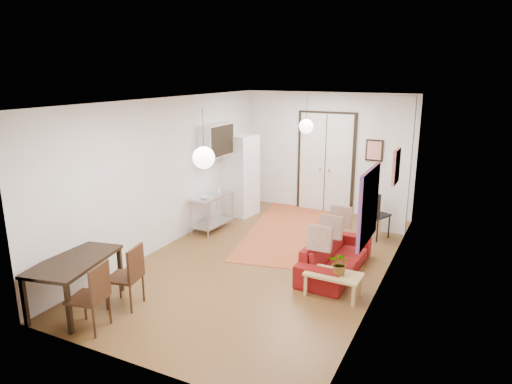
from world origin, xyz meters
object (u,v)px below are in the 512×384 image
at_px(kitchen_counter, 212,208).
at_px(fridge, 240,175).
at_px(dining_table, 74,265).
at_px(black_side_chair, 377,209).
at_px(sofa, 335,256).
at_px(dining_chair_far, 92,289).
at_px(dining_chair_near, 128,269).
at_px(coffee_table, 333,276).

distance_m(kitchen_counter, fridge, 1.37).
distance_m(fridge, dining_table, 5.10).
height_order(fridge, dining_table, fridge).
distance_m(fridge, black_side_chair, 3.31).
distance_m(sofa, black_side_chair, 2.13).
relative_size(sofa, black_side_chair, 1.94).
relative_size(sofa, dining_chair_far, 2.09).
height_order(dining_chair_near, dining_chair_far, same).
bearing_deg(dining_chair_near, dining_chair_far, -11.55).
height_order(fridge, black_side_chair, fridge).
height_order(coffee_table, fridge, fridge).
distance_m(kitchen_counter, dining_chair_far, 4.10).
bearing_deg(fridge, sofa, -28.13).
distance_m(coffee_table, dining_chair_far, 3.50).
bearing_deg(kitchen_counter, black_side_chair, 23.30).
relative_size(sofa, fridge, 1.02).
bearing_deg(dining_chair_far, coffee_table, 118.59).
distance_m(dining_chair_near, dining_chair_far, 0.70).
bearing_deg(kitchen_counter, dining_chair_near, -75.98).
relative_size(kitchen_counter, dining_chair_far, 1.12).
bearing_deg(dining_chair_far, dining_table, -124.72).
relative_size(fridge, dining_table, 1.28).
xyz_separation_m(dining_chair_near, black_side_chair, (2.70, 4.52, 0.05)).
distance_m(sofa, fridge, 3.81).
height_order(dining_chair_far, black_side_chair, black_side_chair).
bearing_deg(dining_table, black_side_chair, 56.38).
height_order(sofa, kitchen_counter, kitchen_counter).
distance_m(coffee_table, dining_table, 3.85).
relative_size(coffee_table, black_side_chair, 0.85).
bearing_deg(dining_table, dining_chair_far, -23.17).
xyz_separation_m(dining_table, dining_chair_near, (0.60, 0.44, -0.13)).
xyz_separation_m(kitchen_counter, black_side_chair, (3.30, 1.16, 0.11)).
height_order(sofa, fridge, fridge).
relative_size(sofa, coffee_table, 2.28).
bearing_deg(dining_chair_near, sofa, 123.33).
bearing_deg(coffee_table, kitchen_counter, 151.06).
xyz_separation_m(sofa, dining_chair_near, (-2.44, -2.43, 0.26)).
height_order(dining_table, dining_chair_far, dining_chair_far).
xyz_separation_m(sofa, black_side_chair, (0.26, 2.09, 0.31)).
relative_size(coffee_table, dining_chair_far, 0.92).
relative_size(dining_table, dining_chair_far, 1.60).
height_order(coffee_table, dining_table, dining_table).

